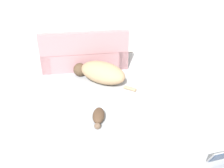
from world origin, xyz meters
The scene contains 4 objects.
wall_back centered at (0.00, 4.34, 1.25)m, with size 7.78×0.06×2.50m.
couch centered at (-0.65, 3.76, 0.27)m, with size 1.84×0.87×0.86m.
dog centered at (-0.36, 2.97, 0.20)m, with size 1.23×0.99×0.42m.
cat centered at (-0.49, 1.75, 0.08)m, with size 0.24×0.54×0.16m.
Camera 1 is at (-0.63, -1.33, 2.48)m, focal length 40.00 mm.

